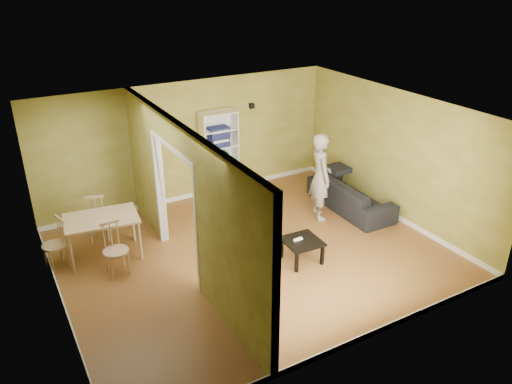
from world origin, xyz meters
TOP-DOWN VIEW (x-y plane):
  - room_shell at (0.00, 0.00)m, footprint 6.50×6.50m
  - partition at (-1.20, 0.00)m, footprint 0.22×5.50m
  - wall_speaker at (1.50, 2.69)m, footprint 0.10×0.10m
  - sofa at (2.70, 0.57)m, footprint 2.14×0.96m
  - person at (1.90, 0.60)m, footprint 0.90×0.79m
  - bookshelf at (0.61, 2.60)m, footprint 0.81×0.35m
  - paper_box_navy_a at (0.62, 2.56)m, footprint 0.39×0.25m
  - paper_box_teal at (0.56, 2.56)m, footprint 0.45×0.30m
  - paper_box_navy_b at (0.61, 2.56)m, footprint 0.41×0.27m
  - paper_box_navy_c at (0.61, 2.56)m, footprint 0.43×0.28m
  - coffee_table at (0.65, -0.63)m, footprint 0.62×0.62m
  - game_controller at (0.58, -0.59)m, footprint 0.17×0.04m
  - dining_table at (-2.30, 1.22)m, footprint 1.24×0.83m
  - chair_left at (-3.11, 1.27)m, footprint 0.51×0.51m
  - chair_near at (-2.26, 0.56)m, footprint 0.45×0.45m
  - chair_far at (-2.23, 1.89)m, footprint 0.56×0.56m

SIDE VIEW (x-z plane):
  - coffee_table at x=0.65m, z-range 0.14..0.56m
  - sofa at x=2.70m, z-range 0.00..0.80m
  - game_controller at x=0.58m, z-range 0.41..0.45m
  - chair_left at x=-3.11m, z-range 0.00..0.90m
  - chair_near at x=-2.26m, z-range 0.00..0.92m
  - chair_far at x=-2.23m, z-range 0.00..0.98m
  - paper_box_navy_a at x=0.62m, z-range 0.41..0.61m
  - dining_table at x=-2.30m, z-range 0.31..1.08m
  - paper_box_teal at x=0.56m, z-range 0.78..1.01m
  - bookshelf at x=0.61m, z-range 0.00..1.92m
  - person at x=1.90m, z-range 0.00..2.10m
  - paper_box_navy_b at x=0.61m, z-range 1.16..1.37m
  - room_shell at x=0.00m, z-range -1.95..4.55m
  - partition at x=-1.20m, z-range 0.00..2.60m
  - paper_box_navy_c at x=0.61m, z-range 1.38..1.60m
  - wall_speaker at x=1.50m, z-range 1.85..1.95m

